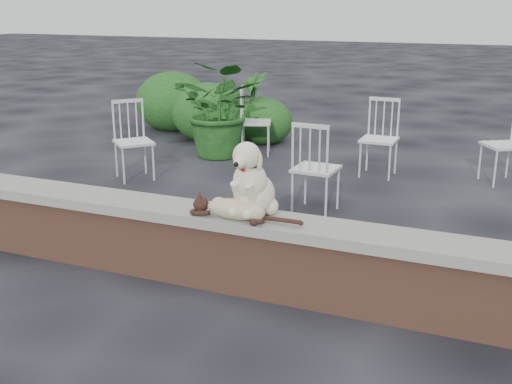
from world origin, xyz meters
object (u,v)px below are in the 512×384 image
at_px(chair_e, 256,121).
at_px(chair_a, 133,141).
at_px(cat, 236,208).
at_px(chair_b, 379,138).
at_px(chair_c, 316,167).
at_px(chair_d, 504,144).
at_px(dog, 254,176).
at_px(potted_plant_b, 252,107).
at_px(potted_plant_a, 222,109).

bearing_deg(chair_e, chair_a, 134.19).
distance_m(cat, chair_b, 3.64).
bearing_deg(chair_c, chair_d, -129.32).
distance_m(chair_b, chair_e, 1.90).
height_order(cat, chair_c, chair_c).
relative_size(dog, potted_plant_b, 0.54).
xyz_separation_m(cat, chair_b, (0.26, 3.63, -0.19)).
bearing_deg(cat, potted_plant_a, 121.04).
xyz_separation_m(chair_a, chair_e, (0.85, 1.76, 0.00)).
distance_m(chair_a, chair_b, 2.97).
bearing_deg(chair_e, chair_b, -124.76).
bearing_deg(chair_e, dog, -177.43).
height_order(chair_a, chair_e, same).
bearing_deg(dog, chair_d, 70.74).
relative_size(cat, chair_d, 1.05).
height_order(dog, potted_plant_a, potted_plant_a).
distance_m(chair_a, chair_c, 2.41).
xyz_separation_m(chair_b, chair_c, (-0.30, -1.61, 0.00)).
bearing_deg(cat, potted_plant_b, 115.67).
bearing_deg(chair_a, chair_c, -55.92).
distance_m(chair_d, potted_plant_b, 3.75).
relative_size(dog, chair_e, 0.61).
height_order(cat, chair_b, chair_b).
bearing_deg(dog, cat, -114.14).
xyz_separation_m(cat, chair_a, (-2.42, 2.35, -0.19)).
bearing_deg(potted_plant_a, chair_a, -108.81).
height_order(chair_d, chair_b, same).
distance_m(dog, chair_c, 1.91).
relative_size(chair_a, chair_b, 1.00).
relative_size(chair_e, potted_plant_b, 0.89).
height_order(cat, potted_plant_b, potted_plant_b).
height_order(chair_a, chair_b, same).
height_order(dog, potted_plant_b, dog).
height_order(chair_b, potted_plant_b, potted_plant_b).
height_order(chair_c, potted_plant_a, potted_plant_a).
distance_m(chair_d, chair_e, 3.26).
relative_size(chair_d, chair_e, 1.00).
bearing_deg(chair_e, chair_d, -114.02).
height_order(chair_a, potted_plant_a, potted_plant_a).
bearing_deg(chair_a, dog, -89.33).
height_order(chair_b, chair_c, same).
bearing_deg(chair_b, chair_a, -153.72).
xyz_separation_m(potted_plant_a, potted_plant_b, (-0.00, 1.08, -0.13)).
height_order(chair_d, potted_plant_a, potted_plant_a).
bearing_deg(chair_a, potted_plant_b, 31.21).
relative_size(chair_e, chair_c, 1.00).
height_order(dog, chair_a, dog).
height_order(chair_e, potted_plant_a, potted_plant_a).
bearing_deg(potted_plant_b, chair_d, -15.08).
xyz_separation_m(dog, potted_plant_b, (-2.02, 4.71, -0.33)).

